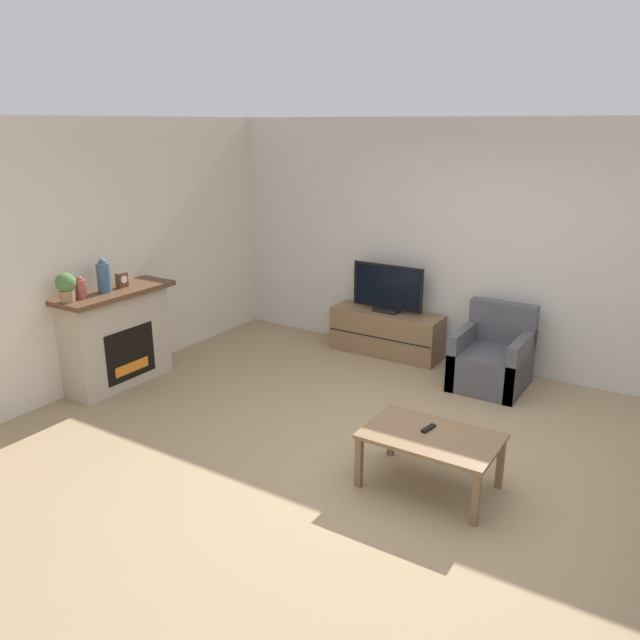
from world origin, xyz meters
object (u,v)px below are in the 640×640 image
(tv, at_px, (387,290))
(tv_stand, at_px, (386,333))
(coffee_table, at_px, (431,441))
(mantel_vase_left, at_px, (81,288))
(mantel_vase_centre_left, at_px, (104,276))
(fireplace, at_px, (117,336))
(armchair, at_px, (492,360))
(potted_plant, at_px, (66,286))
(mantel_clock, at_px, (122,280))
(remote, at_px, (429,428))

(tv, bearing_deg, tv_stand, 90.00)
(coffee_table, bearing_deg, mantel_vase_left, -175.57)
(tv, bearing_deg, mantel_vase_centre_left, -129.46)
(fireplace, xyz_separation_m, armchair, (3.33, 2.03, -0.24))
(potted_plant, distance_m, tv_stand, 3.55)
(mantel_vase_left, xyz_separation_m, coffee_table, (3.52, 0.27, -0.74))
(fireplace, bearing_deg, mantel_clock, 82.02)
(potted_plant, bearing_deg, tv_stand, 55.18)
(armchair, relative_size, coffee_table, 0.85)
(tv, relative_size, armchair, 1.04)
(tv, relative_size, remote, 5.68)
(potted_plant, bearing_deg, tv, 55.16)
(tv, bearing_deg, mantel_vase_left, -126.38)
(mantel_clock, bearing_deg, potted_plant, -90.07)
(mantel_vase_centre_left, bearing_deg, tv, 50.54)
(mantel_vase_left, xyz_separation_m, potted_plant, (0.00, -0.16, 0.06))
(mantel_vase_centre_left, height_order, armchair, mantel_vase_centre_left)
(potted_plant, xyz_separation_m, tv, (1.96, 2.82, -0.40))
(mantel_vase_left, relative_size, mantel_clock, 1.45)
(tv_stand, bearing_deg, mantel_clock, -132.14)
(tv, distance_m, remote, 2.79)
(mantel_vase_centre_left, height_order, coffee_table, mantel_vase_centre_left)
(mantel_vase_left, xyz_separation_m, mantel_clock, (0.00, 0.50, -0.02))
(mantel_vase_left, height_order, tv_stand, mantel_vase_left)
(mantel_vase_centre_left, relative_size, armchair, 0.40)
(remote, bearing_deg, fireplace, -170.94)
(tv, bearing_deg, remote, -57.04)
(fireplace, distance_m, tv_stand, 3.04)
(tv, distance_m, coffee_table, 2.88)
(mantel_clock, xyz_separation_m, armchair, (3.31, 1.91, -0.82))
(mantel_vase_left, xyz_separation_m, mantel_vase_centre_left, (0.00, 0.28, 0.06))
(fireplace, relative_size, potted_plant, 4.44)
(potted_plant, bearing_deg, mantel_clock, 89.93)
(tv_stand, bearing_deg, tv, -90.00)
(mantel_vase_left, relative_size, remote, 1.40)
(mantel_vase_left, bearing_deg, tv, 53.62)
(potted_plant, relative_size, armchair, 0.33)
(mantel_vase_left, distance_m, mantel_clock, 0.50)
(mantel_vase_left, bearing_deg, armchair, 35.98)
(mantel_clock, bearing_deg, tv, 47.83)
(fireplace, height_order, mantel_clock, mantel_clock)
(tv_stand, distance_m, coffee_table, 2.85)
(mantel_vase_left, distance_m, coffee_table, 3.60)
(tv_stand, bearing_deg, fireplace, -130.80)
(potted_plant, xyz_separation_m, coffee_table, (3.52, 0.43, -0.80))
(coffee_table, bearing_deg, armchair, 95.40)
(mantel_vase_left, height_order, coffee_table, mantel_vase_left)
(mantel_vase_centre_left, bearing_deg, potted_plant, -90.00)
(tv_stand, bearing_deg, potted_plant, -124.82)
(mantel_vase_left, height_order, armchair, mantel_vase_left)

